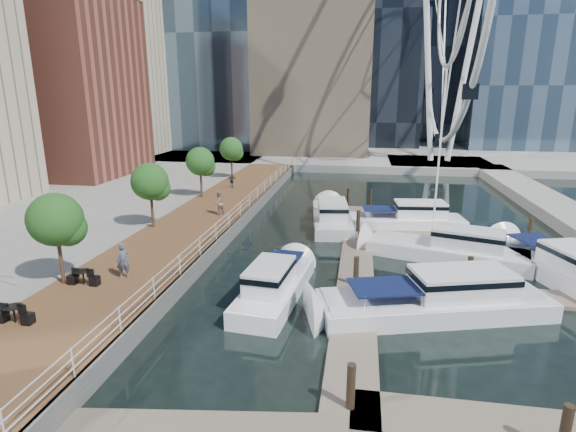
# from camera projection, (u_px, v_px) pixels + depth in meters

# --- Properties ---
(ground) EXTENTS (520.00, 520.00, 0.00)m
(ground) POSITION_uv_depth(u_px,v_px,m) (272.00, 369.00, 17.11)
(ground) COLOR black
(ground) RESTS_ON ground
(boardwalk) EXTENTS (6.00, 60.00, 1.00)m
(boardwalk) POSITION_uv_depth(u_px,v_px,m) (191.00, 231.00, 32.68)
(boardwalk) COLOR brown
(boardwalk) RESTS_ON ground
(seawall) EXTENTS (0.25, 60.00, 1.00)m
(seawall) POSITION_uv_depth(u_px,v_px,m) (231.00, 233.00, 32.21)
(seawall) COLOR #595954
(seawall) RESTS_ON ground
(land_far) EXTENTS (200.00, 114.00, 1.00)m
(land_far) POSITION_uv_depth(u_px,v_px,m) (350.00, 134.00, 114.18)
(land_far) COLOR gray
(land_far) RESTS_ON ground
(pier) EXTENTS (14.00, 12.00, 1.00)m
(pier) POSITION_uv_depth(u_px,v_px,m) (438.00, 164.00, 64.35)
(pier) COLOR gray
(pier) RESTS_ON ground
(railing) EXTENTS (0.10, 60.00, 1.05)m
(railing) POSITION_uv_depth(u_px,v_px,m) (229.00, 219.00, 31.96)
(railing) COLOR white
(railing) RESTS_ON boardwalk
(floating_docks) EXTENTS (16.00, 34.00, 2.60)m
(floating_docks) POSITION_uv_depth(u_px,v_px,m) (445.00, 271.00, 25.25)
(floating_docks) COLOR #6D6051
(floating_docks) RESTS_ON ground
(street_trees) EXTENTS (2.60, 42.60, 4.60)m
(street_trees) POSITION_uv_depth(u_px,v_px,m) (150.00, 182.00, 31.11)
(street_trees) COLOR #3F2B1C
(street_trees) RESTS_ON ground
(yacht_foreground) EXTENTS (12.35, 6.38, 2.15)m
(yacht_foreground) POSITION_uv_depth(u_px,v_px,m) (433.00, 314.00, 21.38)
(yacht_foreground) COLOR silver
(yacht_foreground) RESTS_ON ground
(pedestrian_near) EXTENTS (0.79, 0.66, 1.84)m
(pedestrian_near) POSITION_uv_depth(u_px,v_px,m) (123.00, 261.00, 22.89)
(pedestrian_near) COLOR #4B5364
(pedestrian_near) RESTS_ON boardwalk
(pedestrian_mid) EXTENTS (1.09, 1.14, 1.86)m
(pedestrian_mid) POSITION_uv_depth(u_px,v_px,m) (219.00, 203.00, 35.15)
(pedestrian_mid) COLOR gray
(pedestrian_mid) RESTS_ON boardwalk
(pedestrian_far) EXTENTS (0.90, 0.42, 1.50)m
(pedestrian_far) POSITION_uv_depth(u_px,v_px,m) (232.00, 180.00, 45.37)
(pedestrian_far) COLOR #2D3438
(pedestrian_far) RESTS_ON boardwalk
(moored_yachts) EXTENTS (20.28, 35.84, 11.50)m
(moored_yachts) POSITION_uv_depth(u_px,v_px,m) (435.00, 265.00, 27.49)
(moored_yachts) COLOR silver
(moored_yachts) RESTS_ON ground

